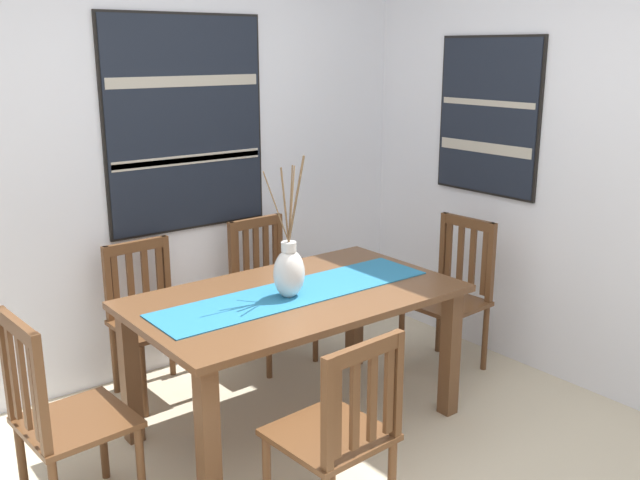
# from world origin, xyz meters

# --- Properties ---
(wall_back) EXTENTS (6.40, 0.12, 2.70)m
(wall_back) POSITION_xyz_m (0.00, 1.86, 1.35)
(wall_back) COLOR silver
(wall_back) RESTS_ON ground_plane
(wall_side) EXTENTS (0.12, 6.40, 2.70)m
(wall_side) POSITION_xyz_m (1.86, 0.00, 1.35)
(wall_side) COLOR silver
(wall_side) RESTS_ON ground_plane
(dining_table) EXTENTS (1.62, 0.94, 0.74)m
(dining_table) POSITION_xyz_m (0.23, 0.72, 0.63)
(dining_table) COLOR brown
(dining_table) RESTS_ON ground_plane
(table_runner) EXTENTS (1.49, 0.36, 0.01)m
(table_runner) POSITION_xyz_m (0.23, 0.72, 0.74)
(table_runner) COLOR #236B93
(table_runner) RESTS_ON dining_table
(centerpiece_vase) EXTENTS (0.25, 0.20, 0.70)m
(centerpiece_vase) POSITION_xyz_m (0.17, 0.69, 0.87)
(centerpiece_vase) COLOR silver
(centerpiece_vase) RESTS_ON dining_table
(chair_0) EXTENTS (0.44, 0.44, 0.93)m
(chair_0) POSITION_xyz_m (1.41, 0.73, 0.48)
(chair_0) COLOR brown
(chair_0) RESTS_ON ground_plane
(chair_1) EXTENTS (0.44, 0.44, 0.89)m
(chair_1) POSITION_xyz_m (0.60, 1.52, 0.47)
(chair_1) COLOR brown
(chair_1) RESTS_ON ground_plane
(chair_2) EXTENTS (0.45, 0.45, 0.93)m
(chair_2) POSITION_xyz_m (-0.96, 0.69, 0.47)
(chair_2) COLOR brown
(chair_2) RESTS_ON ground_plane
(chair_3) EXTENTS (0.44, 0.44, 0.88)m
(chair_3) POSITION_xyz_m (-0.14, -0.08, 0.46)
(chair_3) COLOR brown
(chair_3) RESTS_ON ground_plane
(chair_4) EXTENTS (0.43, 0.43, 0.87)m
(chair_4) POSITION_xyz_m (-0.18, 1.54, 0.46)
(chair_4) COLOR brown
(chair_4) RESTS_ON ground_plane
(painting_on_back_wall) EXTENTS (1.02, 0.05, 1.26)m
(painting_on_back_wall) POSITION_xyz_m (0.23, 1.79, 1.48)
(painting_on_back_wall) COLOR black
(painting_on_side_wall) EXTENTS (0.05, 0.76, 0.96)m
(painting_on_side_wall) POSITION_xyz_m (1.79, 0.84, 1.51)
(painting_on_side_wall) COLOR black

